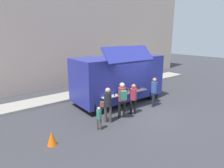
{
  "coord_description": "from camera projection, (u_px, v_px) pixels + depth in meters",
  "views": [
    {
      "loc": [
        -7.36,
        -6.33,
        3.96
      ],
      "look_at": [
        -0.89,
        1.79,
        1.3
      ],
      "focal_mm": 30.44,
      "sensor_mm": 36.0,
      "label": 1
    }
  ],
  "objects": [
    {
      "name": "curb_strip",
      "position": [
        39.0,
        102.0,
        11.37
      ],
      "size": [
        28.0,
        1.6,
        0.15
      ],
      "primitive_type": "cube",
      "color": "#9E998E",
      "rests_on": "ground"
    },
    {
      "name": "trash_bin",
      "position": [
        140.0,
        78.0,
        16.12
      ],
      "size": [
        0.6,
        0.6,
        0.93
      ],
      "primitive_type": "cylinder",
      "color": "#2F5B38",
      "rests_on": "ground"
    },
    {
      "name": "customer_extra_browsing",
      "position": [
        154.0,
        90.0,
        10.69
      ],
      "size": [
        0.34,
        0.34,
        1.68
      ],
      "rotation": [
        0.0,
        0.0,
        2.1
      ],
      "color": "#1F2539",
      "rests_on": "ground"
    },
    {
      "name": "customer_rear_waiting",
      "position": [
        108.0,
        102.0,
        8.69
      ],
      "size": [
        0.43,
        0.52,
        1.68
      ],
      "rotation": [
        0.0,
        0.0,
        0.57
      ],
      "color": "#4C4343",
      "rests_on": "ground"
    },
    {
      "name": "child_near_queue",
      "position": [
        99.0,
        116.0,
        8.08
      ],
      "size": [
        0.21,
        0.21,
        1.05
      ],
      "rotation": [
        0.0,
        0.0,
        0.65
      ],
      "color": "#4F4742",
      "rests_on": "ground"
    },
    {
      "name": "customer_front_ordering",
      "position": [
        133.0,
        96.0,
        9.65
      ],
      "size": [
        0.33,
        0.33,
        1.6
      ],
      "rotation": [
        0.0,
        0.0,
        1.14
      ],
      "color": "black",
      "rests_on": "ground"
    },
    {
      "name": "food_truck_main",
      "position": [
        119.0,
        77.0,
        11.45
      ],
      "size": [
        5.48,
        3.16,
        3.44
      ],
      "rotation": [
        0.0,
        0.0,
        -0.03
      ],
      "color": "#2B3196",
      "rests_on": "ground"
    },
    {
      "name": "customer_mid_with_backpack",
      "position": [
        122.0,
        97.0,
        9.15
      ],
      "size": [
        0.49,
        0.58,
        1.78
      ],
      "rotation": [
        0.0,
        0.0,
        1.09
      ],
      "color": "black",
      "rests_on": "ground"
    },
    {
      "name": "building_behind",
      "position": [
        29.0,
        24.0,
        13.76
      ],
      "size": [
        32.0,
        2.4,
        9.59
      ],
      "primitive_type": "cube",
      "color": "beige",
      "rests_on": "ground"
    },
    {
      "name": "traffic_cone_orange",
      "position": [
        52.0,
        138.0,
        7.02
      ],
      "size": [
        0.36,
        0.36,
        0.55
      ],
      "primitive_type": "cone",
      "color": "orange",
      "rests_on": "ground"
    },
    {
      "name": "ground_plane",
      "position": [
        146.0,
        111.0,
        10.23
      ],
      "size": [
        60.0,
        60.0,
        0.0
      ],
      "primitive_type": "plane",
      "color": "#38383D"
    }
  ]
}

